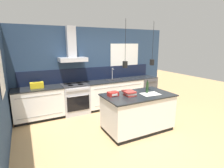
{
  "coord_description": "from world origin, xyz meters",
  "views": [
    {
      "loc": [
        -2.0,
        -3.37,
        2.08
      ],
      "look_at": [
        0.06,
        0.65,
        1.05
      ],
      "focal_mm": 28.0,
      "sensor_mm": 36.0,
      "label": 1
    }
  ],
  "objects_px": {
    "dishwasher": "(145,89)",
    "oven_range": "(75,99)",
    "red_supply_box": "(113,94)",
    "book_stack": "(130,93)",
    "bottle_on_island": "(147,87)",
    "yellow_toolbox": "(37,85)"
  },
  "relations": [
    {
      "from": "dishwasher",
      "to": "yellow_toolbox",
      "type": "height_order",
      "value": "yellow_toolbox"
    },
    {
      "from": "book_stack",
      "to": "yellow_toolbox",
      "type": "xyz_separation_m",
      "value": [
        -1.87,
        1.75,
        0.02
      ]
    },
    {
      "from": "book_stack",
      "to": "yellow_toolbox",
      "type": "height_order",
      "value": "yellow_toolbox"
    },
    {
      "from": "oven_range",
      "to": "red_supply_box",
      "type": "bearing_deg",
      "value": -73.76
    },
    {
      "from": "oven_range",
      "to": "book_stack",
      "type": "relative_size",
      "value": 2.94
    },
    {
      "from": "dishwasher",
      "to": "bottle_on_island",
      "type": "bearing_deg",
      "value": -127.05
    },
    {
      "from": "bottle_on_island",
      "to": "book_stack",
      "type": "bearing_deg",
      "value": 178.78
    },
    {
      "from": "bottle_on_island",
      "to": "book_stack",
      "type": "height_order",
      "value": "bottle_on_island"
    },
    {
      "from": "dishwasher",
      "to": "yellow_toolbox",
      "type": "relative_size",
      "value": 2.68
    },
    {
      "from": "oven_range",
      "to": "red_supply_box",
      "type": "distance_m",
      "value": 1.74
    },
    {
      "from": "dishwasher",
      "to": "bottle_on_island",
      "type": "distance_m",
      "value": 2.29
    },
    {
      "from": "book_stack",
      "to": "oven_range",
      "type": "bearing_deg",
      "value": 115.18
    },
    {
      "from": "yellow_toolbox",
      "to": "oven_range",
      "type": "bearing_deg",
      "value": -0.24
    },
    {
      "from": "yellow_toolbox",
      "to": "bottle_on_island",
      "type": "bearing_deg",
      "value": -36.66
    },
    {
      "from": "bottle_on_island",
      "to": "yellow_toolbox",
      "type": "xyz_separation_m",
      "value": [
        -2.37,
        1.76,
        -0.06
      ]
    },
    {
      "from": "bottle_on_island",
      "to": "yellow_toolbox",
      "type": "distance_m",
      "value": 2.95
    },
    {
      "from": "book_stack",
      "to": "red_supply_box",
      "type": "xyz_separation_m",
      "value": [
        -0.36,
        0.15,
        -0.01
      ]
    },
    {
      "from": "oven_range",
      "to": "bottle_on_island",
      "type": "distance_m",
      "value": 2.28
    },
    {
      "from": "book_stack",
      "to": "yellow_toolbox",
      "type": "distance_m",
      "value": 2.56
    },
    {
      "from": "dishwasher",
      "to": "oven_range",
      "type": "bearing_deg",
      "value": -179.91
    },
    {
      "from": "dishwasher",
      "to": "red_supply_box",
      "type": "xyz_separation_m",
      "value": [
        -2.19,
        -1.6,
        0.5
      ]
    },
    {
      "from": "oven_range",
      "to": "dishwasher",
      "type": "bearing_deg",
      "value": 0.09
    }
  ]
}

